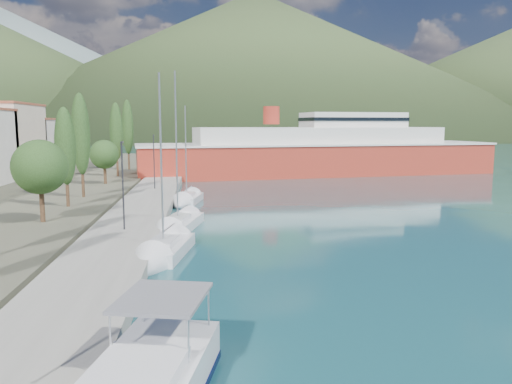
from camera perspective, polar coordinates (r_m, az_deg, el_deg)
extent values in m
plane|color=#194C54|center=(139.27, -4.61, 4.43)|extent=(1400.00, 1400.00, 0.00)
cube|color=gray|center=(45.96, -12.85, -1.98)|extent=(5.00, 88.00, 0.80)
cone|color=slate|center=(708.72, 0.78, 14.40)|extent=(760.00, 760.00, 180.00)
cone|color=#394C28|center=(424.14, -0.12, 14.45)|extent=(480.00, 480.00, 115.00)
cube|color=beige|center=(79.33, -27.23, 5.23)|extent=(9.00, 13.00, 10.00)
cube|color=silver|center=(89.71, -24.67, 4.93)|extent=(9.00, 10.00, 8.00)
cube|color=#9E5138|center=(89.65, -24.82, 7.58)|extent=(9.20, 10.20, 0.30)
cylinder|color=#47301E|center=(40.80, -23.25, -1.40)|extent=(0.36, 0.36, 2.54)
sphere|color=#2A4A1E|center=(40.47, -23.46, 2.65)|extent=(4.07, 4.07, 4.07)
cylinder|color=#47301E|center=(47.64, -20.71, -0.40)|extent=(0.30, 0.30, 1.95)
ellipsoid|color=#2A4A1E|center=(47.26, -20.97, 4.91)|extent=(1.80, 1.80, 6.90)
cylinder|color=#47301E|center=(53.26, -19.15, 0.67)|extent=(0.30, 0.30, 2.29)
ellipsoid|color=#2A4A1E|center=(52.91, -19.40, 6.27)|extent=(1.80, 1.80, 8.12)
cylinder|color=#47301E|center=(64.42, -16.86, 1.89)|extent=(0.36, 0.36, 2.22)
sphere|color=#2A4A1E|center=(64.23, -16.95, 4.14)|extent=(3.55, 3.55, 3.55)
cylinder|color=#47301E|center=(73.38, -15.54, 2.64)|extent=(0.30, 0.30, 2.27)
ellipsoid|color=#2A4A1E|center=(73.13, -15.69, 6.67)|extent=(1.80, 1.80, 8.06)
cylinder|color=#47301E|center=(84.23, -14.32, 3.37)|extent=(0.30, 0.30, 2.48)
ellipsoid|color=#2A4A1E|center=(84.02, -14.45, 7.20)|extent=(1.80, 1.80, 8.78)
cylinder|color=#2D2D33|center=(35.29, -14.98, 0.63)|extent=(0.12, 0.12, 6.00)
cube|color=#2D2D33|center=(35.31, -15.08, 5.51)|extent=(0.15, 0.50, 0.12)
cylinder|color=#2D2D33|center=(57.20, -11.57, 3.37)|extent=(0.12, 0.12, 6.00)
cube|color=#2D2D33|center=(57.31, -11.63, 6.38)|extent=(0.15, 0.50, 0.12)
cube|color=silver|center=(13.83, -14.23, -20.21)|extent=(3.01, 3.92, 0.44)
cube|color=slate|center=(15.77, -10.63, -11.76)|extent=(3.11, 3.46, 0.11)
cube|color=silver|center=(31.51, -10.33, -6.61)|extent=(3.59, 6.43, 0.97)
cube|color=silver|center=(30.98, -10.56, -5.63)|extent=(1.92, 2.67, 0.38)
cylinder|color=silver|center=(30.23, -10.79, 3.56)|extent=(0.12, 0.12, 10.25)
cone|color=silver|center=(27.92, -12.45, -8.54)|extent=(2.98, 3.25, 2.48)
cube|color=silver|center=(39.14, -8.73, -3.78)|extent=(3.77, 6.86, 0.92)
cube|color=silver|center=(38.62, -8.92, -3.01)|extent=(1.96, 2.85, 0.36)
cylinder|color=silver|center=(37.99, -9.09, 5.10)|extent=(0.12, 0.12, 11.21)
cone|color=silver|center=(35.25, -10.57, -5.10)|extent=(2.97, 3.49, 2.34)
cube|color=silver|center=(51.97, -7.83, -0.91)|extent=(3.29, 5.68, 0.91)
cube|color=silver|center=(51.54, -7.93, -0.30)|extent=(1.78, 2.36, 0.36)
cylinder|color=silver|center=(51.12, -8.02, 4.62)|extent=(0.12, 0.12, 9.15)
cone|color=silver|center=(48.69, -8.70, -1.51)|extent=(2.76, 2.88, 2.34)
cube|color=#AE3122|center=(80.88, 7.09, 3.53)|extent=(57.77, 19.58, 5.47)
cube|color=silver|center=(80.73, 7.12, 5.47)|extent=(58.21, 19.98, 0.29)
cube|color=silver|center=(80.70, 7.13, 6.30)|extent=(40.09, 15.13, 2.93)
cube|color=silver|center=(82.98, 10.98, 8.08)|extent=(16.74, 9.43, 2.35)
cylinder|color=#AE3122|center=(78.19, 1.76, 8.75)|extent=(2.54, 2.54, 2.74)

